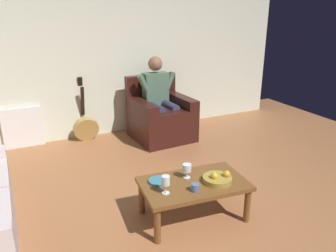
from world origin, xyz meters
TOP-DOWN VIEW (x-y plane):
  - ground_plane at (0.00, 0.00)m, footprint 7.31×7.31m
  - wall_back at (0.00, -3.08)m, footprint 5.78×0.06m
  - armchair at (-0.45, -2.49)m, footprint 0.89×0.90m
  - person_seated at (-0.45, -2.52)m, footprint 0.65×0.63m
  - coffee_table at (0.13, -0.40)m, footprint 1.04×0.68m
  - guitar at (0.63, -2.87)m, footprint 0.38×0.31m
  - radiator at (1.52, -3.01)m, footprint 0.56×0.06m
  - wine_glass_near at (0.46, -0.33)m, footprint 0.07×0.07m
  - wine_glass_far at (0.15, -0.51)m, footprint 0.09×0.09m
  - fruit_bowl at (-0.07, -0.31)m, footprint 0.28×0.28m
  - decorative_dish at (0.43, -0.54)m, footprint 0.19×0.19m
  - candle_jar at (0.20, -0.26)m, footprint 0.07×0.07m

SIDE VIEW (x-z plane):
  - ground_plane at x=0.00m, z-range 0.00..0.00m
  - guitar at x=0.63m, z-range -0.26..0.70m
  - radiator at x=1.52m, z-range 0.00..0.59m
  - coffee_table at x=0.13m, z-range 0.14..0.52m
  - armchair at x=-0.45m, z-range -0.14..0.81m
  - decorative_dish at x=0.43m, z-range 0.38..0.40m
  - fruit_bowl at x=-0.07m, z-range 0.36..0.47m
  - candle_jar at x=0.20m, z-range 0.38..0.45m
  - wine_glass_far at x=0.15m, z-range 0.41..0.55m
  - wine_glass_near at x=0.46m, z-range 0.41..0.58m
  - person_seated at x=-0.45m, z-range 0.05..1.31m
  - wall_back at x=0.00m, z-range 0.00..2.72m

